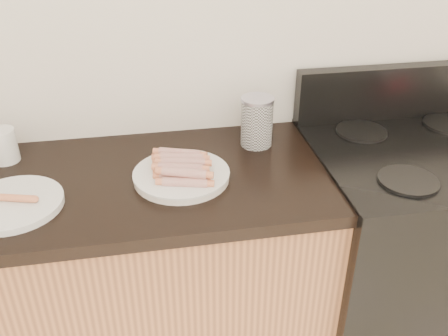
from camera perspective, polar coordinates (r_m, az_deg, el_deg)
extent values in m
cube|color=silver|center=(1.70, -4.80, 16.58)|extent=(4.00, 0.04, 2.60)
cube|color=black|center=(2.05, 19.97, -9.59)|extent=(0.76, 0.65, 0.90)
cube|color=black|center=(1.80, 22.46, 1.70)|extent=(0.76, 0.65, 0.01)
cube|color=black|center=(1.98, 18.98, 8.25)|extent=(0.76, 0.06, 0.20)
cylinder|color=black|center=(1.59, 20.30, -1.35)|extent=(0.18, 0.18, 0.01)
cylinder|color=black|center=(1.85, 15.43, 4.06)|extent=(0.18, 0.18, 0.01)
cylinder|color=black|center=(2.02, 24.27, 4.59)|extent=(0.18, 0.18, 0.01)
cylinder|color=white|center=(1.53, -4.88, -0.96)|extent=(0.32, 0.32, 0.02)
cylinder|color=white|center=(1.52, -23.01, -3.80)|extent=(0.35, 0.35, 0.02)
cylinder|color=#A13425|center=(1.45, -4.61, -1.67)|extent=(0.13, 0.07, 0.03)
cylinder|color=#A13425|center=(1.48, -4.73, -1.06)|extent=(0.13, 0.07, 0.03)
cylinder|color=#A13425|center=(1.50, -4.85, -0.47)|extent=(0.13, 0.07, 0.03)
cylinder|color=#A13425|center=(1.53, -4.97, 0.10)|extent=(0.13, 0.07, 0.03)
cylinder|color=#A13425|center=(1.56, -5.09, 0.65)|extent=(0.13, 0.07, 0.03)
cylinder|color=#A13425|center=(1.58, -5.20, 1.18)|extent=(0.13, 0.07, 0.03)
cylinder|color=#A13425|center=(1.45, -4.71, -0.56)|extent=(0.13, 0.07, 0.03)
cylinder|color=#A13425|center=(1.48, -4.83, 0.03)|extent=(0.13, 0.07, 0.03)
cylinder|color=#A13425|center=(1.51, -4.95, 0.60)|extent=(0.13, 0.07, 0.03)
cylinder|color=#A13425|center=(1.53, -5.07, 1.15)|extent=(0.13, 0.07, 0.03)
cylinder|color=#A13425|center=(1.56, -5.18, 1.68)|extent=(0.13, 0.07, 0.03)
cylinder|color=#DD6940|center=(1.51, -23.16, -3.15)|extent=(0.14, 0.06, 0.02)
cylinder|color=white|center=(1.70, 3.77, 5.15)|extent=(0.11, 0.11, 0.16)
cylinder|color=silver|center=(1.66, 3.87, 7.84)|extent=(0.11, 0.11, 0.01)
cylinder|color=white|center=(1.75, -23.92, 2.35)|extent=(0.10, 0.10, 0.11)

